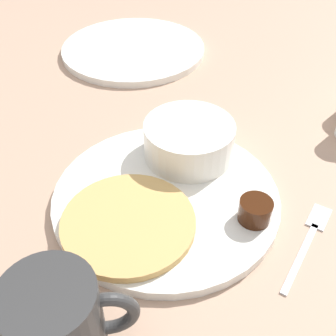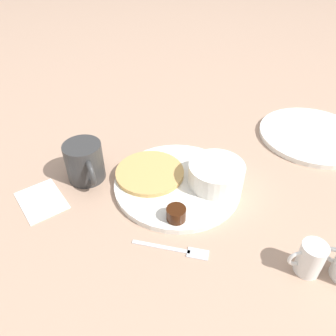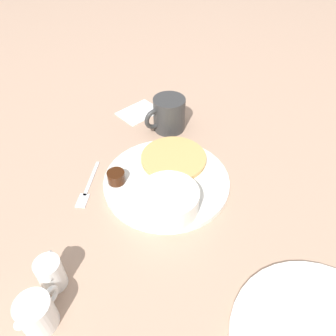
{
  "view_description": "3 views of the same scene",
  "coord_description": "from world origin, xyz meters",
  "px_view_note": "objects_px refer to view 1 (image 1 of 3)",
  "views": [
    {
      "loc": [
        0.02,
        0.34,
        0.35
      ],
      "look_at": [
        -0.0,
        -0.0,
        0.05
      ],
      "focal_mm": 45.0,
      "sensor_mm": 36.0,
      "label": 1
    },
    {
      "loc": [
        -0.46,
        0.21,
        0.46
      ],
      "look_at": [
        0.01,
        0.02,
        0.05
      ],
      "focal_mm": 35.0,
      "sensor_mm": 36.0,
      "label": 2
    },
    {
      "loc": [
        -0.23,
        -0.42,
        0.49
      ],
      "look_at": [
        0.01,
        0.01,
        0.03
      ],
      "focal_mm": 35.0,
      "sensor_mm": 36.0,
      "label": 3
    }
  ],
  "objects_px": {
    "bowl": "(189,139)",
    "fork": "(310,236)",
    "coffee_mug": "(58,321)",
    "plate": "(166,197)"
  },
  "relations": [
    {
      "from": "bowl",
      "to": "fork",
      "type": "bearing_deg",
      "value": 131.73
    },
    {
      "from": "plate",
      "to": "bowl",
      "type": "height_order",
      "value": "bowl"
    },
    {
      "from": "plate",
      "to": "coffee_mug",
      "type": "relative_size",
      "value": 2.42
    },
    {
      "from": "coffee_mug",
      "to": "fork",
      "type": "bearing_deg",
      "value": -157.24
    },
    {
      "from": "coffee_mug",
      "to": "fork",
      "type": "height_order",
      "value": "coffee_mug"
    },
    {
      "from": "bowl",
      "to": "coffee_mug",
      "type": "xyz_separation_m",
      "value": [
        0.13,
        0.24,
        0.0
      ]
    },
    {
      "from": "bowl",
      "to": "fork",
      "type": "relative_size",
      "value": 0.97
    },
    {
      "from": "bowl",
      "to": "fork",
      "type": "distance_m",
      "value": 0.18
    },
    {
      "from": "fork",
      "to": "coffee_mug",
      "type": "bearing_deg",
      "value": 22.76
    },
    {
      "from": "bowl",
      "to": "coffee_mug",
      "type": "height_order",
      "value": "coffee_mug"
    }
  ]
}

